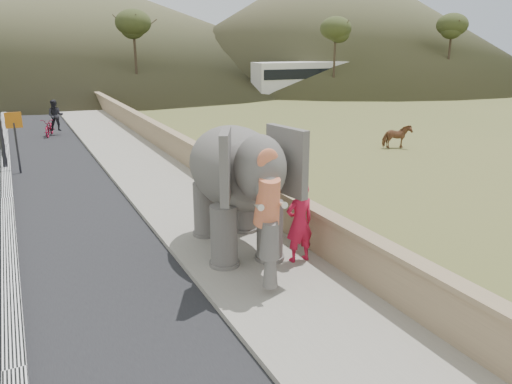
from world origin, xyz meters
The scene contains 15 objects.
ground centered at (0.00, 0.00, 0.00)m, with size 160.00×160.00×0.00m, color olive.
road centered at (-5.00, 10.00, 0.01)m, with size 7.00×120.00×0.03m, color black.
median centered at (-5.00, 10.00, 0.11)m, with size 0.35×120.00×0.22m, color black.
walkway centered at (0.00, 10.00, 0.07)m, with size 3.00×120.00×0.15m, color #9E9687.
parapet centered at (1.65, 10.00, 0.55)m, with size 0.30×120.00×1.10m, color tan.
signboard centered at (-4.50, 13.94, 1.64)m, with size 0.60×0.08×2.40m.
cow centered at (11.95, 11.25, 0.57)m, with size 0.61×1.35×1.14m, color brown.
distant_car centered at (19.91, 35.06, 0.72)m, with size 1.70×4.23×1.44m, color #BCBAC2.
bus_white centered at (21.22, 34.01, 1.55)m, with size 2.50×11.00×3.10m, color silver.
bus_orange centered at (31.75, 33.01, 1.55)m, with size 2.50×11.00×3.10m, color orange.
hill_right centered at (36.00, 52.00, 8.00)m, with size 56.00×56.00×16.00m, color brown.
hill_far centered at (5.00, 70.00, 7.00)m, with size 80.00×80.00×14.00m, color brown.
elephant_and_man centered at (0.02, 3.35, 1.69)m, with size 2.74×4.55×3.11m.
motorcyclist centered at (-2.60, 22.06, 0.75)m, with size 1.39×1.93×1.94m.
trees centered at (1.03, 27.12, 3.91)m, with size 48.92×41.54×8.53m.
Camera 1 is at (-4.55, -7.01, 4.97)m, focal length 35.00 mm.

